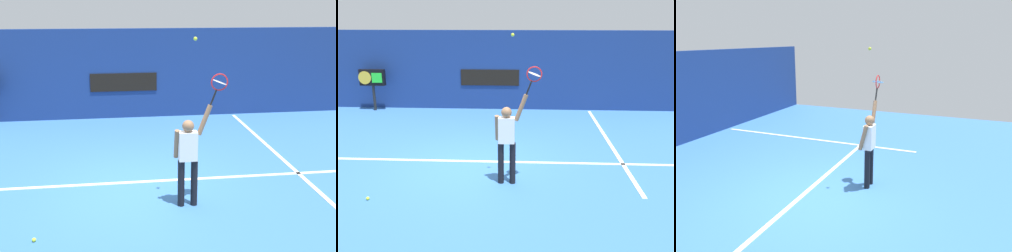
% 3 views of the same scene
% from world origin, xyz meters
% --- Properties ---
extents(ground_plane, '(18.00, 18.00, 0.00)m').
position_xyz_m(ground_plane, '(0.00, 0.00, 0.00)').
color(ground_plane, '#3870B2').
extents(court_baseline, '(10.00, 0.10, 0.01)m').
position_xyz_m(court_baseline, '(0.00, 0.28, 0.01)').
color(court_baseline, white).
rests_on(court_baseline, ground_plane).
extents(court_sideline, '(0.10, 7.00, 0.01)m').
position_xyz_m(court_sideline, '(3.75, 2.00, 0.01)').
color(court_sideline, white).
rests_on(court_sideline, ground_plane).
extents(tennis_player, '(0.69, 0.31, 1.97)m').
position_xyz_m(tennis_player, '(0.98, -0.89, 1.01)').
color(tennis_player, black).
rests_on(tennis_player, ground_plane).
extents(tennis_racket, '(0.40, 0.27, 0.62)m').
position_xyz_m(tennis_racket, '(1.51, -0.90, 2.34)').
color(tennis_racket, black).
extents(tennis_ball, '(0.07, 0.07, 0.07)m').
position_xyz_m(tennis_ball, '(1.09, -0.83, 3.13)').
color(tennis_ball, '#CCE033').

